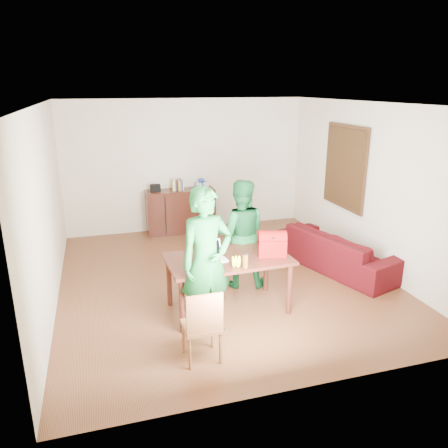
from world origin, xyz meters
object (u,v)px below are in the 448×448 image
object	(u,v)px
table	(228,264)
red_bag	(272,246)
chair	(202,339)
bottle	(245,260)
sofa	(338,250)
laptop	(214,258)
person_near	(207,262)
person_far	(240,234)

from	to	relation	value
table	red_bag	world-z (taller)	red_bag
table	chair	world-z (taller)	chair
chair	bottle	distance (m)	1.14
bottle	sofa	bearing A→B (deg)	30.60
chair	laptop	distance (m)	1.19
table	sofa	size ratio (longest dim) A/B	0.76
laptop	sofa	distance (m)	2.59
bottle	sofa	world-z (taller)	bottle
red_bag	sofa	bearing A→B (deg)	45.37
person_near	sofa	distance (m)	2.94
person_far	red_bag	size ratio (longest dim) A/B	4.46
table	sofa	distance (m)	2.36
laptop	person_far	bearing A→B (deg)	42.85
person_far	bottle	distance (m)	1.13
bottle	red_bag	xyz separation A→B (m)	(0.47, 0.29, 0.04)
chair	sofa	size ratio (longest dim) A/B	0.40
person_far	red_bag	world-z (taller)	person_far
table	person_near	distance (m)	0.65
person_far	bottle	bearing A→B (deg)	91.55
person_far	laptop	distance (m)	0.98
person_near	bottle	distance (m)	0.52
chair	person_near	distance (m)	0.91
person_near	laptop	world-z (taller)	person_near
chair	person_far	world-z (taller)	person_far
chair	bottle	bearing A→B (deg)	40.91
table	red_bag	xyz separation A→B (m)	(0.59, -0.09, 0.23)
chair	person_near	size ratio (longest dim) A/B	0.48
person_near	laptop	size ratio (longest dim) A/B	5.09
table	sofa	bearing A→B (deg)	18.77
laptop	sofa	xyz separation A→B (m)	(2.38, 0.89, -0.49)
laptop	sofa	world-z (taller)	laptop
table	person_near	bearing A→B (deg)	-135.54
person_far	laptop	bearing A→B (deg)	67.75
table	red_bag	distance (m)	0.64
chair	person_near	world-z (taller)	person_near
table	person_far	world-z (taller)	person_far
bottle	table	bearing A→B (deg)	106.49
person_far	person_near	bearing A→B (deg)	71.48
sofa	bottle	bearing A→B (deg)	103.35
person_far	red_bag	xyz separation A→B (m)	(0.18, -0.80, 0.07)
laptop	bottle	bearing A→B (deg)	-53.51
person_far	bottle	size ratio (longest dim) A/B	8.34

